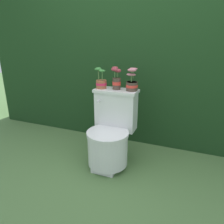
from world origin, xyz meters
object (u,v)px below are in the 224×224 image
object	(u,v)px
toilet	(111,134)
potted_plant_middle	(132,83)
potted_plant_left	(101,82)
potted_plant_midleft	(116,79)

from	to	relation	value
toilet	potted_plant_middle	distance (m)	0.57
toilet	potted_plant_middle	size ratio (longest dim) A/B	3.47
potted_plant_left	toilet	bearing A→B (deg)	-41.31
potted_plant_left	potted_plant_middle	world-z (taller)	potted_plant_middle
toilet	potted_plant_midleft	size ratio (longest dim) A/B	3.38
potted_plant_middle	toilet	bearing A→B (deg)	-133.85
potted_plant_midleft	toilet	bearing A→B (deg)	-89.14
potted_plant_left	potted_plant_middle	distance (m)	0.33
toilet	potted_plant_midleft	world-z (taller)	potted_plant_midleft
potted_plant_midleft	potted_plant_middle	world-z (taller)	potted_plant_midleft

